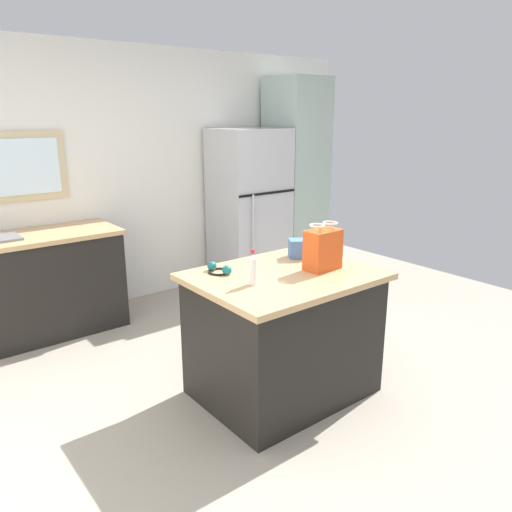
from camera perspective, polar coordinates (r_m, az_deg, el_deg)
The scene contains 10 objects.
ground at distance 3.59m, azimuth 2.78°, elevation -15.63°, with size 6.80×6.80×0.00m, color #9E9384.
back_wall at distance 5.18m, azimuth -15.33°, elevation 8.62°, with size 5.67×0.13×2.52m.
kitchen_island at distance 3.44m, azimuth 3.14°, elevation -8.85°, with size 1.19×0.93×0.87m.
refrigerator at distance 5.56m, azimuth -0.77°, elevation 5.49°, with size 0.76×0.67×1.73m.
tall_cabinet at distance 5.96m, azimuth 4.56°, elevation 8.83°, with size 0.58×0.60×2.28m.
sink_counter at distance 4.68m, azimuth -24.56°, elevation -3.15°, with size 1.55×0.63×1.09m.
shopping_bag at distance 3.35m, azimuth 7.65°, elevation 0.78°, with size 0.25×0.15×0.32m.
small_box at distance 3.62m, azimuth 4.91°, elevation 0.86°, with size 0.14×0.12×0.13m, color #4775B7.
bottle at distance 3.03m, azimuth -0.41°, elevation -1.51°, with size 0.05×0.05×0.22m.
ear_defenders at distance 3.29m, azimuth -4.21°, elevation -1.53°, with size 0.18×0.20×0.06m.
Camera 1 is at (-2.02, -2.29, 1.89)m, focal length 34.98 mm.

